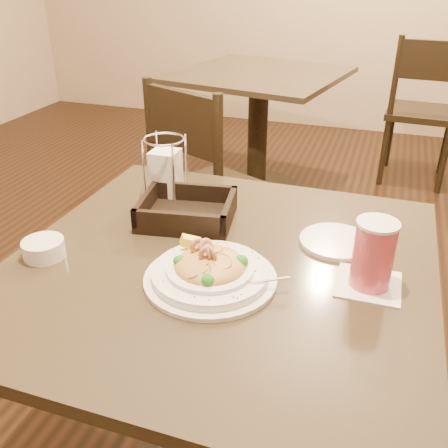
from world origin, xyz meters
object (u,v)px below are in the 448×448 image
(bread_basket, at_px, (187,213))
(background_table, at_px, (258,112))
(drink_glass, at_px, (373,255))
(butter_ramekin, at_px, (44,249))
(pasta_bowl, at_px, (210,270))
(dining_chair_far, at_px, (423,107))
(napkin_caddy, at_px, (166,173))
(dining_chair_near, at_px, (208,188))
(main_table, at_px, (221,342))
(side_plate, at_px, (336,241))

(bread_basket, bearing_deg, background_table, 99.58)
(background_table, relative_size, drink_glass, 7.32)
(background_table, bearing_deg, butter_ramekin, -87.86)
(bread_basket, bearing_deg, pasta_bowl, -57.66)
(drink_glass, xyz_separation_m, bread_basket, (-0.45, 0.14, -0.05))
(dining_chair_far, xyz_separation_m, napkin_caddy, (-0.73, -2.19, 0.31))
(dining_chair_near, height_order, dining_chair_far, same)
(main_table, height_order, butter_ramekin, butter_ramekin)
(pasta_bowl, xyz_separation_m, side_plate, (0.22, 0.23, -0.02))
(drink_glass, distance_m, butter_ramekin, 0.70)
(bread_basket, bearing_deg, main_table, -46.76)
(dining_chair_far, bearing_deg, napkin_caddy, 75.42)
(dining_chair_far, relative_size, bread_basket, 3.68)
(main_table, relative_size, side_plate, 5.43)
(dining_chair_near, bearing_deg, butter_ramekin, 112.62)
(background_table, xyz_separation_m, bread_basket, (0.31, -1.84, 0.25))
(dining_chair_far, bearing_deg, drink_glass, 89.72)
(bread_basket, height_order, side_plate, bread_basket)
(drink_glass, xyz_separation_m, napkin_caddy, (-0.56, 0.24, 0.00))
(bread_basket, bearing_deg, napkin_caddy, 135.00)
(bread_basket, distance_m, butter_ramekin, 0.35)
(background_table, distance_m, butter_ramekin, 2.12)
(pasta_bowl, bearing_deg, napkin_caddy, 126.70)
(main_table, xyz_separation_m, butter_ramekin, (-0.37, -0.11, 0.25))
(main_table, height_order, side_plate, side_plate)
(dining_chair_near, xyz_separation_m, drink_glass, (0.67, -0.85, 0.31))
(main_table, relative_size, dining_chair_near, 0.97)
(side_plate, bearing_deg, butter_ramekin, -156.23)
(dining_chair_far, bearing_deg, side_plate, 87.35)
(dining_chair_far, bearing_deg, butter_ramekin, 75.21)
(dining_chair_far, distance_m, side_plate, 2.32)
(main_table, bearing_deg, bread_basket, 133.24)
(drink_glass, height_order, bread_basket, drink_glass)
(drink_glass, bearing_deg, napkin_caddy, 156.27)
(main_table, bearing_deg, dining_chair_far, 78.79)
(pasta_bowl, xyz_separation_m, napkin_caddy, (-0.25, 0.33, 0.05))
(main_table, distance_m, background_table, 2.04)
(background_table, height_order, dining_chair_near, dining_chair_near)
(pasta_bowl, distance_m, napkin_caddy, 0.42)
(napkin_caddy, bearing_deg, side_plate, -11.68)
(main_table, height_order, drink_glass, drink_glass)
(napkin_caddy, bearing_deg, main_table, -46.04)
(side_plate, bearing_deg, main_table, -145.59)
(background_table, distance_m, drink_glass, 2.15)
(main_table, height_order, pasta_bowl, pasta_bowl)
(napkin_caddy, bearing_deg, bread_basket, -45.00)
(dining_chair_far, xyz_separation_m, pasta_bowl, (-0.48, -2.53, 0.26))
(drink_glass, bearing_deg, dining_chair_near, 127.99)
(background_table, distance_m, pasta_bowl, 2.14)
(dining_chair_far, xyz_separation_m, drink_glass, (-0.17, -2.44, 0.31))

